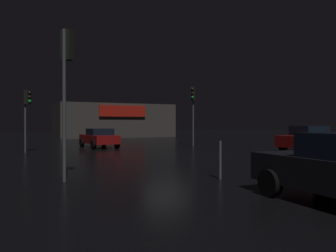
# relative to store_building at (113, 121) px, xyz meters

# --- Properties ---
(ground_plane) EXTENTS (120.00, 120.00, 0.00)m
(ground_plane) POSITION_rel_store_building_xyz_m (-4.79, -25.99, -2.09)
(ground_plane) COLOR black
(store_building) EXTENTS (14.30, 7.91, 4.17)m
(store_building) POSITION_rel_store_building_xyz_m (0.00, 0.00, 0.00)
(store_building) COLOR #4C4742
(store_building) RESTS_ON ground
(traffic_signal_main) EXTENTS (0.43, 0.41, 3.76)m
(traffic_signal_main) POSITION_rel_store_building_xyz_m (-11.41, -20.42, 0.81)
(traffic_signal_main) COLOR #595B60
(traffic_signal_main) RESTS_ON ground
(traffic_signal_opposite) EXTENTS (0.41, 0.43, 4.59)m
(traffic_signal_opposite) POSITION_rel_store_building_xyz_m (0.51, -19.70, 1.30)
(traffic_signal_opposite) COLOR #595B60
(traffic_signal_opposite) RESTS_ON ground
(traffic_signal_cross_left) EXTENTS (0.42, 0.42, 4.58)m
(traffic_signal_cross_left) POSITION_rel_store_building_xyz_m (-10.90, -31.77, 1.44)
(traffic_signal_cross_left) COLOR #595B60
(traffic_signal_cross_left) RESTS_ON ground
(car_far) EXTENTS (2.20, 4.28, 1.38)m
(car_far) POSITION_rel_store_building_xyz_m (-6.49, -18.24, -1.38)
(car_far) COLOR #A51414
(car_far) RESTS_ON ground
(car_crossing) EXTENTS (4.18, 1.97, 1.60)m
(car_crossing) POSITION_rel_store_building_xyz_m (4.47, -27.30, -1.29)
(car_crossing) COLOR #A51414
(car_crossing) RESTS_ON ground
(fire_hydrant) EXTENTS (0.22, 0.22, 0.84)m
(fire_hydrant) POSITION_rel_store_building_xyz_m (-1.87, -33.32, -1.68)
(fire_hydrant) COLOR red
(fire_hydrant) RESTS_ON ground
(bollard_kerb_a) EXTENTS (0.09, 0.09, 1.20)m
(bollard_kerb_a) POSITION_rel_store_building_xyz_m (-6.51, -33.52, -1.49)
(bollard_kerb_a) COLOR #595B60
(bollard_kerb_a) RESTS_ON ground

